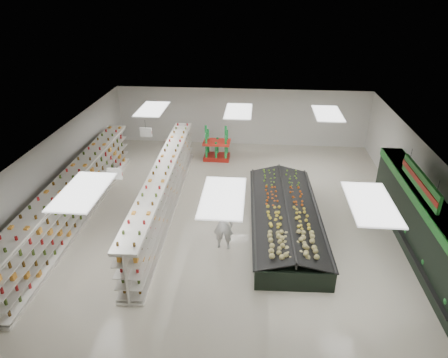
# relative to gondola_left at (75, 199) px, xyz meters

# --- Properties ---
(floor) EXTENTS (16.00, 16.00, 0.00)m
(floor) POSITION_rel_gondola_left_xyz_m (6.07, 0.67, -0.90)
(floor) COLOR beige
(floor) RESTS_ON ground
(ceiling) EXTENTS (14.00, 16.00, 0.02)m
(ceiling) POSITION_rel_gondola_left_xyz_m (6.07, 0.67, 2.30)
(ceiling) COLOR white
(ceiling) RESTS_ON wall_back
(wall_back) EXTENTS (14.00, 0.02, 3.20)m
(wall_back) POSITION_rel_gondola_left_xyz_m (6.07, 8.67, 0.70)
(wall_back) COLOR silver
(wall_back) RESTS_ON floor
(wall_left) EXTENTS (0.02, 16.00, 3.20)m
(wall_left) POSITION_rel_gondola_left_xyz_m (-0.93, 0.67, 0.70)
(wall_left) COLOR silver
(wall_left) RESTS_ON floor
(wall_right) EXTENTS (0.02, 16.00, 3.20)m
(wall_right) POSITION_rel_gondola_left_xyz_m (13.07, 0.67, 0.70)
(wall_right) COLOR silver
(wall_right) RESTS_ON floor
(produce_wall_case) EXTENTS (0.93, 8.00, 2.20)m
(produce_wall_case) POSITION_rel_gondola_left_xyz_m (12.60, -0.83, 0.34)
(produce_wall_case) COLOR black
(produce_wall_case) RESTS_ON floor
(aisle_sign_near) EXTENTS (0.52, 0.06, 0.75)m
(aisle_sign_near) POSITION_rel_gondola_left_xyz_m (2.27, -1.33, 1.85)
(aisle_sign_near) COLOR white
(aisle_sign_near) RESTS_ON ceiling
(aisle_sign_far) EXTENTS (0.52, 0.06, 0.75)m
(aisle_sign_far) POSITION_rel_gondola_left_xyz_m (2.27, 2.67, 1.85)
(aisle_sign_far) COLOR white
(aisle_sign_far) RESTS_ON ceiling
(hortifruti_banner) EXTENTS (0.12, 3.20, 0.95)m
(hortifruti_banner) POSITION_rel_gondola_left_xyz_m (12.32, -0.83, 1.75)
(hortifruti_banner) COLOR #1D7026
(hortifruti_banner) RESTS_ON ceiling
(gondola_left) EXTENTS (0.96, 11.29, 1.96)m
(gondola_left) POSITION_rel_gondola_left_xyz_m (0.00, 0.00, 0.00)
(gondola_left) COLOR white
(gondola_left) RESTS_ON floor
(gondola_center) EXTENTS (1.09, 10.96, 1.90)m
(gondola_center) POSITION_rel_gondola_left_xyz_m (3.30, 1.01, -0.03)
(gondola_center) COLOR white
(gondola_center) RESTS_ON floor
(produce_island) EXTENTS (2.84, 7.20, 1.06)m
(produce_island) POSITION_rel_gondola_left_xyz_m (8.13, 0.13, -0.41)
(produce_island) COLOR black
(produce_island) RESTS_ON floor
(soda_endcap) EXTENTS (1.41, 0.97, 1.78)m
(soda_endcap) POSITION_rel_gondola_left_xyz_m (4.88, 6.35, -0.03)
(soda_endcap) COLOR #A81B13
(soda_endcap) RESTS_ON floor
(shopper_main) EXTENTS (0.73, 0.51, 1.90)m
(shopper_main) POSITION_rel_gondola_left_xyz_m (5.90, -1.36, 0.05)
(shopper_main) COLOR white
(shopper_main) RESTS_ON floor
(shopper_background) EXTENTS (0.81, 1.00, 1.78)m
(shopper_background) POSITION_rel_gondola_left_xyz_m (2.81, 4.46, -0.01)
(shopper_background) COLOR tan
(shopper_background) RESTS_ON floor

